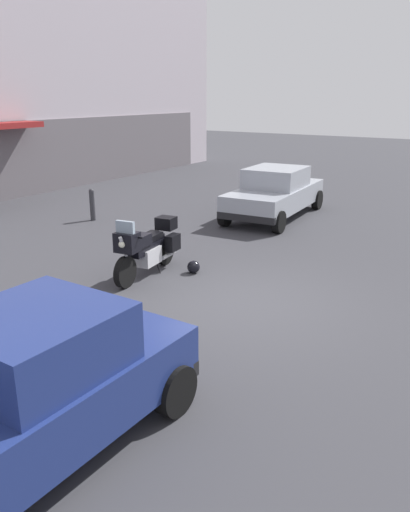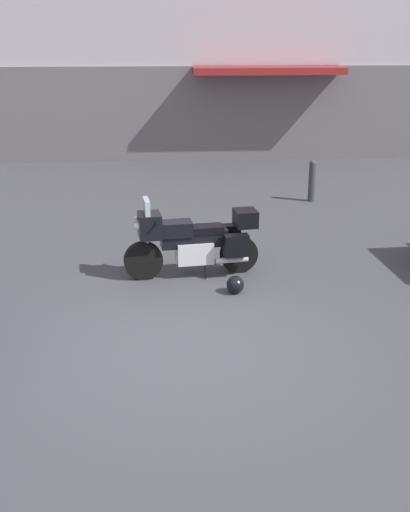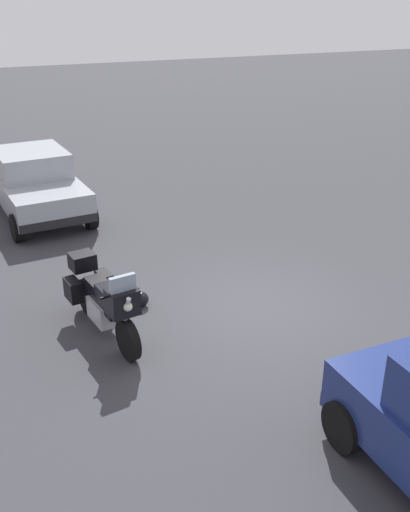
% 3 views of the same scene
% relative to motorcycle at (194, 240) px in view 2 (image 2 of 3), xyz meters
% --- Properties ---
extents(ground_plane, '(80.00, 80.00, 0.00)m').
position_rel_motorcycle_xyz_m(ground_plane, '(-0.28, -2.53, -0.62)').
color(ground_plane, '#38383D').
extents(motorcycle, '(2.26, 0.89, 1.36)m').
position_rel_motorcycle_xyz_m(motorcycle, '(0.00, 0.00, 0.00)').
color(motorcycle, black).
rests_on(motorcycle, ground).
extents(helmet, '(0.28, 0.28, 0.28)m').
position_rel_motorcycle_xyz_m(helmet, '(0.60, -0.79, -0.48)').
color(helmet, black).
rests_on(helmet, ground).
extents(bollard_curbside, '(0.16, 0.16, 0.99)m').
position_rel_motorcycle_xyz_m(bollard_curbside, '(2.99, 4.56, -0.10)').
color(bollard_curbside, '#333338').
rests_on(bollard_curbside, ground).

